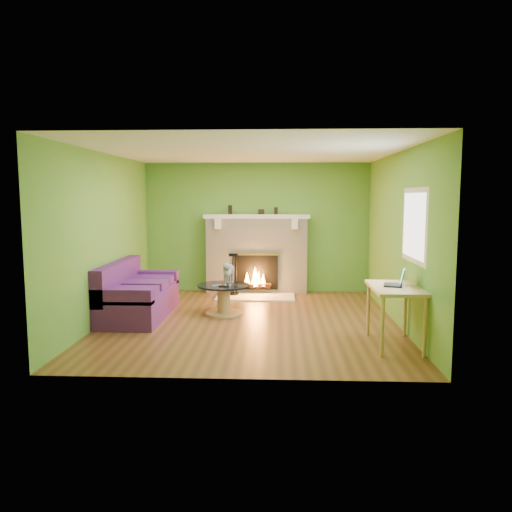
# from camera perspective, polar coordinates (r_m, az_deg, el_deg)

# --- Properties ---
(floor) EXTENTS (5.00, 5.00, 0.00)m
(floor) POSITION_cam_1_polar(r_m,az_deg,el_deg) (7.86, -0.70, -7.42)
(floor) COLOR brown
(floor) RESTS_ON ground
(ceiling) EXTENTS (5.00, 5.00, 0.00)m
(ceiling) POSITION_cam_1_polar(r_m,az_deg,el_deg) (7.64, -0.72, 11.83)
(ceiling) COLOR white
(ceiling) RESTS_ON wall_back
(wall_back) EXTENTS (5.00, 0.00, 5.00)m
(wall_back) POSITION_cam_1_polar(r_m,az_deg,el_deg) (10.13, 0.12, 3.24)
(wall_back) COLOR #5E9230
(wall_back) RESTS_ON floor
(wall_front) EXTENTS (5.00, 0.00, 5.00)m
(wall_front) POSITION_cam_1_polar(r_m,az_deg,el_deg) (5.16, -2.34, -0.22)
(wall_front) COLOR #5E9230
(wall_front) RESTS_ON floor
(wall_left) EXTENTS (0.00, 5.00, 5.00)m
(wall_left) POSITION_cam_1_polar(r_m,az_deg,el_deg) (8.09, -16.84, 2.05)
(wall_left) COLOR #5E9230
(wall_left) RESTS_ON floor
(wall_right) EXTENTS (0.00, 5.00, 5.00)m
(wall_right) POSITION_cam_1_polar(r_m,az_deg,el_deg) (7.84, 15.95, 1.93)
(wall_right) COLOR #5E9230
(wall_right) RESTS_ON floor
(window_frame) EXTENTS (0.00, 1.20, 1.20)m
(window_frame) POSITION_cam_1_polar(r_m,az_deg,el_deg) (6.95, 17.64, 3.35)
(window_frame) COLOR silver
(window_frame) RESTS_ON wall_right
(window_pane) EXTENTS (0.00, 1.06, 1.06)m
(window_pane) POSITION_cam_1_polar(r_m,az_deg,el_deg) (6.95, 17.57, 3.35)
(window_pane) COLOR white
(window_pane) RESTS_ON wall_right
(fireplace) EXTENTS (2.10, 0.46, 1.58)m
(fireplace) POSITION_cam_1_polar(r_m,az_deg,el_deg) (9.99, 0.07, 0.15)
(fireplace) COLOR beige
(fireplace) RESTS_ON floor
(hearth) EXTENTS (1.50, 0.75, 0.03)m
(hearth) POSITION_cam_1_polar(r_m,az_deg,el_deg) (9.61, -0.07, -4.69)
(hearth) COLOR beige
(hearth) RESTS_ON floor
(mantel) EXTENTS (2.10, 0.28, 0.08)m
(mantel) POSITION_cam_1_polar(r_m,az_deg,el_deg) (9.91, 0.07, 4.55)
(mantel) COLOR white
(mantel) RESTS_ON fireplace
(sofa) EXTENTS (0.89, 1.97, 0.88)m
(sofa) POSITION_cam_1_polar(r_m,az_deg,el_deg) (8.31, -13.53, -4.40)
(sofa) COLOR #491962
(sofa) RESTS_ON floor
(coffee_table) EXTENTS (0.87, 0.87, 0.49)m
(coffee_table) POSITION_cam_1_polar(r_m,az_deg,el_deg) (8.26, -3.71, -4.71)
(coffee_table) COLOR tan
(coffee_table) RESTS_ON floor
(desk) EXTENTS (0.61, 1.06, 0.78)m
(desk) POSITION_cam_1_polar(r_m,az_deg,el_deg) (6.68, 15.64, -4.17)
(desk) COLOR tan
(desk) RESTS_ON floor
(cat) EXTENTS (0.25, 0.64, 0.40)m
(cat) POSITION_cam_1_polar(r_m,az_deg,el_deg) (8.23, -3.14, -1.88)
(cat) COLOR slate
(cat) RESTS_ON coffee_table
(remote_silver) EXTENTS (0.17, 0.12, 0.02)m
(remote_silver) POSITION_cam_1_polar(r_m,az_deg,el_deg) (8.11, -4.52, -3.37)
(remote_silver) COLOR #959598
(remote_silver) RESTS_ON coffee_table
(remote_black) EXTENTS (0.16, 0.11, 0.02)m
(remote_black) POSITION_cam_1_polar(r_m,az_deg,el_deg) (8.04, -3.72, -3.46)
(remote_black) COLOR black
(remote_black) RESTS_ON coffee_table
(laptop) EXTENTS (0.33, 0.36, 0.23)m
(laptop) POSITION_cam_1_polar(r_m,az_deg,el_deg) (6.69, 15.44, -2.34)
(laptop) COLOR black
(laptop) RESTS_ON desk
(fire_tools) EXTENTS (0.22, 0.22, 0.81)m
(fire_tools) POSITION_cam_1_polar(r_m,az_deg,el_deg) (9.71, -2.61, -2.06)
(fire_tools) COLOR black
(fire_tools) RESTS_ON hearth
(mantel_vase_left) EXTENTS (0.08, 0.08, 0.18)m
(mantel_vase_left) POSITION_cam_1_polar(r_m,az_deg,el_deg) (9.98, -2.97, 5.30)
(mantel_vase_left) COLOR black
(mantel_vase_left) RESTS_ON mantel
(mantel_vase_right) EXTENTS (0.07, 0.07, 0.14)m
(mantel_vase_right) POSITION_cam_1_polar(r_m,az_deg,el_deg) (9.93, 2.30, 5.19)
(mantel_vase_right) COLOR black
(mantel_vase_right) RESTS_ON mantel
(mantel_box) EXTENTS (0.12, 0.08, 0.10)m
(mantel_box) POSITION_cam_1_polar(r_m,az_deg,el_deg) (9.94, 0.61, 5.08)
(mantel_box) COLOR black
(mantel_box) RESTS_ON mantel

